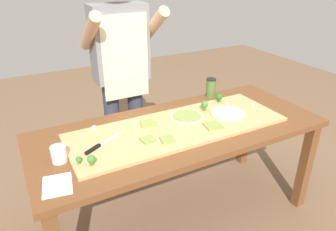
{
  "coord_description": "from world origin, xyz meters",
  "views": [
    {
      "loc": [
        -0.91,
        -1.55,
        1.7
      ],
      "look_at": [
        -0.08,
        0.0,
        0.85
      ],
      "focal_mm": 33.68,
      "sensor_mm": 36.0,
      "label": 1
    }
  ],
  "objects_px": {
    "broccoli_floret_front_right": "(219,97)",
    "broccoli_floret_back_left": "(79,160)",
    "broccoli_floret_center_left": "(91,160)",
    "broccoli_floret_back_right": "(205,105)",
    "flour_cup": "(59,155)",
    "pizza_slice_far_right": "(148,139)",
    "prep_table": "(179,139)",
    "pizza_slice_near_left": "(213,126)",
    "cheese_crumble_c": "(94,128)",
    "sauce_jar": "(211,87)",
    "pizza_slice_near_right": "(167,140)",
    "pizza_whole_cheese_artichoke": "(228,113)",
    "chefs_knife": "(99,146)",
    "cook_center": "(121,67)",
    "pizza_slice_center": "(149,124)",
    "pizza_whole_pesto_green": "(187,117)",
    "cheese_crumble_a": "(227,104)",
    "cheese_crumble_b": "(252,104)",
    "recipe_note": "(57,185)"
  },
  "relations": [
    {
      "from": "pizza_slice_far_right",
      "to": "cook_center",
      "type": "bearing_deg",
      "value": 80.71
    },
    {
      "from": "pizza_whole_pesto_green",
      "to": "flour_cup",
      "type": "height_order",
      "value": "flour_cup"
    },
    {
      "from": "prep_table",
      "to": "cheese_crumble_c",
      "type": "relative_size",
      "value": 92.94
    },
    {
      "from": "broccoli_floret_center_left",
      "to": "broccoli_floret_back_right",
      "type": "xyz_separation_m",
      "value": [
        0.88,
        0.28,
        0.01
      ]
    },
    {
      "from": "flour_cup",
      "to": "sauce_jar",
      "type": "relative_size",
      "value": 0.61
    },
    {
      "from": "broccoli_floret_front_right",
      "to": "sauce_jar",
      "type": "distance_m",
      "value": 0.16
    },
    {
      "from": "pizza_slice_center",
      "to": "pizza_slice_near_left",
      "type": "distance_m",
      "value": 0.41
    },
    {
      "from": "chefs_knife",
      "to": "flour_cup",
      "type": "height_order",
      "value": "flour_cup"
    },
    {
      "from": "prep_table",
      "to": "pizza_slice_near_left",
      "type": "distance_m",
      "value": 0.24
    },
    {
      "from": "chefs_knife",
      "to": "broccoli_floret_center_left",
      "type": "bearing_deg",
      "value": -118.07
    },
    {
      "from": "pizza_whole_pesto_green",
      "to": "chefs_knife",
      "type": "bearing_deg",
      "value": -172.4
    },
    {
      "from": "pizza_slice_far_right",
      "to": "broccoli_floret_center_left",
      "type": "xyz_separation_m",
      "value": [
        -0.36,
        -0.09,
        0.03
      ]
    },
    {
      "from": "broccoli_floret_back_right",
      "to": "pizza_slice_near_right",
      "type": "bearing_deg",
      "value": -150.14
    },
    {
      "from": "pizza_slice_center",
      "to": "broccoli_floret_front_right",
      "type": "height_order",
      "value": "broccoli_floret_front_right"
    },
    {
      "from": "pizza_slice_far_right",
      "to": "cheese_crumble_c",
      "type": "xyz_separation_m",
      "value": [
        -0.24,
        0.28,
        0.0
      ]
    },
    {
      "from": "pizza_slice_near_right",
      "to": "sauce_jar",
      "type": "distance_m",
      "value": 0.8
    },
    {
      "from": "pizza_whole_cheese_artichoke",
      "to": "broccoli_floret_back_left",
      "type": "xyz_separation_m",
      "value": [
        -1.05,
        -0.11,
        0.02
      ]
    },
    {
      "from": "recipe_note",
      "to": "prep_table",
      "type": "bearing_deg",
      "value": 16.3
    },
    {
      "from": "pizza_slice_far_right",
      "to": "cook_center",
      "type": "height_order",
      "value": "cook_center"
    },
    {
      "from": "cheese_crumble_a",
      "to": "cheese_crumble_c",
      "type": "relative_size",
      "value": 0.67
    },
    {
      "from": "broccoli_floret_center_left",
      "to": "broccoli_floret_back_right",
      "type": "height_order",
      "value": "broccoli_floret_back_right"
    },
    {
      "from": "prep_table",
      "to": "broccoli_floret_front_right",
      "type": "distance_m",
      "value": 0.5
    },
    {
      "from": "pizza_slice_near_left",
      "to": "cook_center",
      "type": "relative_size",
      "value": 0.06
    },
    {
      "from": "broccoli_floret_front_right",
      "to": "broccoli_floret_back_left",
      "type": "relative_size",
      "value": 1.61
    },
    {
      "from": "broccoli_floret_center_left",
      "to": "pizza_whole_cheese_artichoke",
      "type": "bearing_deg",
      "value": 8.89
    },
    {
      "from": "broccoli_floret_front_right",
      "to": "pizza_slice_center",
      "type": "bearing_deg",
      "value": -172.42
    },
    {
      "from": "cook_center",
      "to": "broccoli_floret_front_right",
      "type": "bearing_deg",
      "value": -36.93
    },
    {
      "from": "cheese_crumble_b",
      "to": "cook_center",
      "type": "height_order",
      "value": "cook_center"
    },
    {
      "from": "flour_cup",
      "to": "pizza_slice_far_right",
      "type": "bearing_deg",
      "value": -6.12
    },
    {
      "from": "cheese_crumble_c",
      "to": "broccoli_floret_back_left",
      "type": "bearing_deg",
      "value": -117.84
    },
    {
      "from": "prep_table",
      "to": "sauce_jar",
      "type": "bearing_deg",
      "value": 35.31
    },
    {
      "from": "pizza_slice_near_left",
      "to": "broccoli_floret_back_left",
      "type": "height_order",
      "value": "broccoli_floret_back_left"
    },
    {
      "from": "cheese_crumble_b",
      "to": "broccoli_floret_center_left",
      "type": "bearing_deg",
      "value": -171.18
    },
    {
      "from": "cheese_crumble_a",
      "to": "broccoli_floret_back_left",
      "type": "bearing_deg",
      "value": -168.0
    },
    {
      "from": "cook_center",
      "to": "cheese_crumble_c",
      "type": "bearing_deg",
      "value": -129.75
    },
    {
      "from": "cheese_crumble_c",
      "to": "flour_cup",
      "type": "distance_m",
      "value": 0.34
    },
    {
      "from": "pizza_slice_far_right",
      "to": "recipe_note",
      "type": "bearing_deg",
      "value": -164.65
    },
    {
      "from": "pizza_whole_cheese_artichoke",
      "to": "broccoli_floret_back_right",
      "type": "bearing_deg",
      "value": 132.25
    },
    {
      "from": "pizza_whole_pesto_green",
      "to": "pizza_slice_center",
      "type": "relative_size",
      "value": 2.25
    },
    {
      "from": "pizza_slice_far_right",
      "to": "cook_center",
      "type": "distance_m",
      "value": 0.75
    },
    {
      "from": "pizza_whole_cheese_artichoke",
      "to": "cheese_crumble_b",
      "type": "height_order",
      "value": "pizza_whole_cheese_artichoke"
    },
    {
      "from": "pizza_slice_center",
      "to": "broccoli_floret_front_right",
      "type": "xyz_separation_m",
      "value": [
        0.62,
        0.08,
        0.03
      ]
    },
    {
      "from": "pizza_slice_far_right",
      "to": "broccoli_floret_center_left",
      "type": "distance_m",
      "value": 0.37
    },
    {
      "from": "pizza_slice_center",
      "to": "broccoli_floret_back_left",
      "type": "xyz_separation_m",
      "value": [
        -0.5,
        -0.23,
        0.02
      ]
    },
    {
      "from": "broccoli_floret_back_left",
      "to": "broccoli_floret_back_right",
      "type": "distance_m",
      "value": 0.97
    },
    {
      "from": "cheese_crumble_c",
      "to": "recipe_note",
      "type": "relative_size",
      "value": 0.11
    },
    {
      "from": "pizza_whole_cheese_artichoke",
      "to": "recipe_note",
      "type": "distance_m",
      "value": 1.2
    },
    {
      "from": "chefs_knife",
      "to": "pizza_whole_cheese_artichoke",
      "type": "bearing_deg",
      "value": -0.2
    },
    {
      "from": "broccoli_floret_back_right",
      "to": "recipe_note",
      "type": "xyz_separation_m",
      "value": [
        -1.07,
        -0.34,
        -0.06
      ]
    },
    {
      "from": "chefs_knife",
      "to": "cheese_crumble_b",
      "type": "xyz_separation_m",
      "value": [
        1.16,
        0.03,
        0.0
      ]
    }
  ]
}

